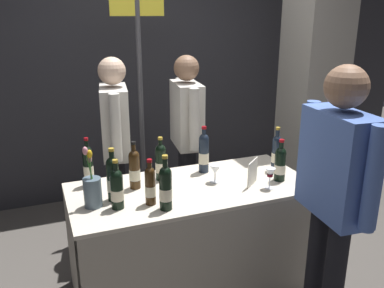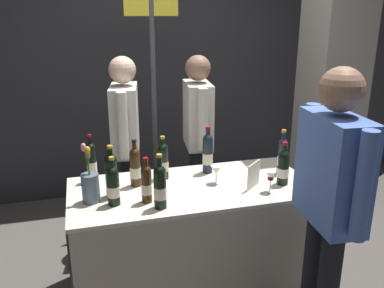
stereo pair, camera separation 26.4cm
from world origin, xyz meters
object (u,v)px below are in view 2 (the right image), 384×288
(featured_wine_bottle, at_px, (112,175))
(display_bottle_0, at_px, (283,167))
(concrete_pillar, at_px, (337,37))
(vendor_presenter, at_px, (126,133))
(booth_signpost, at_px, (154,86))
(wine_glass_mid, at_px, (271,177))
(wine_glass_near_vendor, at_px, (216,171))
(flower_vase, at_px, (90,185))
(tasting_table, at_px, (192,219))
(taster_foreground_right, at_px, (330,191))

(featured_wine_bottle, distance_m, display_bottle_0, 1.14)
(concrete_pillar, distance_m, vendor_presenter, 2.07)
(display_bottle_0, distance_m, booth_signpost, 1.48)
(wine_glass_mid, bearing_deg, vendor_presenter, 127.64)
(concrete_pillar, xyz_separation_m, wine_glass_mid, (-1.12, -1.07, -0.80))
(wine_glass_mid, xyz_separation_m, booth_signpost, (-0.50, 1.38, 0.39))
(featured_wine_bottle, distance_m, vendor_presenter, 0.87)
(wine_glass_near_vendor, xyz_separation_m, flower_vase, (-0.84, -0.07, 0.02))
(concrete_pillar, bearing_deg, featured_wine_bottle, -157.78)
(wine_glass_near_vendor, xyz_separation_m, booth_signpost, (-0.21, 1.15, 0.40))
(concrete_pillar, height_order, booth_signpost, concrete_pillar)
(wine_glass_near_vendor, bearing_deg, tasting_table, -176.06)
(wine_glass_mid, height_order, vendor_presenter, vendor_presenter)
(display_bottle_0, height_order, flower_vase, flower_vase)
(concrete_pillar, xyz_separation_m, flower_vase, (-2.25, -0.90, -0.80))
(featured_wine_bottle, relative_size, display_bottle_0, 1.14)
(taster_foreground_right, bearing_deg, wine_glass_near_vendor, 33.50)
(display_bottle_0, height_order, vendor_presenter, vendor_presenter)
(featured_wine_bottle, distance_m, wine_glass_mid, 1.02)
(featured_wine_bottle, distance_m, wine_glass_near_vendor, 0.71)
(display_bottle_0, distance_m, flower_vase, 1.27)
(featured_wine_bottle, bearing_deg, flower_vase, -162.90)
(wine_glass_near_vendor, distance_m, booth_signpost, 1.23)
(display_bottle_0, height_order, wine_glass_near_vendor, display_bottle_0)
(vendor_presenter, bearing_deg, flower_vase, -10.28)
(concrete_pillar, xyz_separation_m, display_bottle_0, (-0.98, -0.97, -0.78))
(display_bottle_0, distance_m, vendor_presenter, 1.35)
(wine_glass_near_vendor, height_order, wine_glass_mid, wine_glass_mid)
(concrete_pillar, distance_m, taster_foreground_right, 1.99)
(wine_glass_mid, distance_m, vendor_presenter, 1.33)
(featured_wine_bottle, height_order, display_bottle_0, featured_wine_bottle)
(tasting_table, relative_size, vendor_presenter, 1.03)
(wine_glass_mid, xyz_separation_m, flower_vase, (-1.13, 0.16, 0.01))
(flower_vase, bearing_deg, wine_glass_mid, -8.14)
(featured_wine_bottle, xyz_separation_m, booth_signpost, (0.49, 1.17, 0.35))
(tasting_table, relative_size, display_bottle_0, 5.47)
(display_bottle_0, relative_size, flower_vase, 0.79)
(tasting_table, height_order, display_bottle_0, display_bottle_0)
(booth_signpost, bearing_deg, tasting_table, -88.25)
(flower_vase, height_order, taster_foreground_right, taster_foreground_right)
(flower_vase, bearing_deg, vendor_presenter, 70.03)
(vendor_presenter, bearing_deg, display_bottle_0, 54.34)
(display_bottle_0, bearing_deg, featured_wine_bottle, 174.38)
(booth_signpost, bearing_deg, display_bottle_0, -63.47)
(featured_wine_bottle, distance_m, taster_foreground_right, 1.30)
(featured_wine_bottle, xyz_separation_m, wine_glass_mid, (1.00, -0.20, -0.04))
(concrete_pillar, relative_size, display_bottle_0, 11.43)
(tasting_table, distance_m, display_bottle_0, 0.72)
(flower_vase, relative_size, taster_foreground_right, 0.23)
(taster_foreground_right, bearing_deg, booth_signpost, 23.09)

